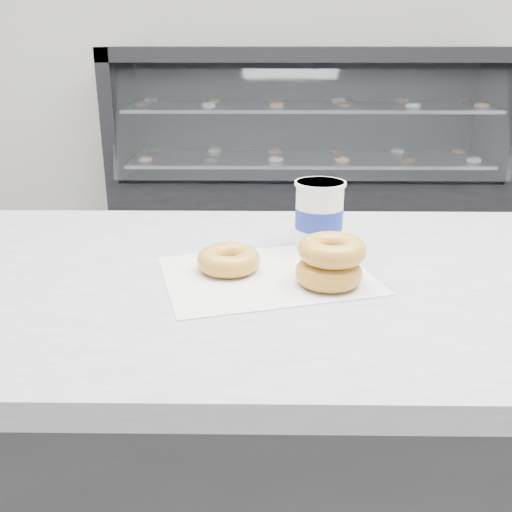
{
  "coord_description": "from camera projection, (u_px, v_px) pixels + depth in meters",
  "views": [
    {
      "loc": [
        -0.27,
        -1.5,
        1.27
      ],
      "look_at": [
        -0.29,
        -0.6,
        0.93
      ],
      "focal_mm": 40.0,
      "sensor_mm": 36.0,
      "label": 1
    }
  ],
  "objects": [
    {
      "name": "wax_paper",
      "position": [
        267.0,
        275.0,
        0.96
      ],
      "size": [
        0.4,
        0.34,
        0.0
      ],
      "primitive_type": "cube",
      "rotation": [
        0.0,
        0.0,
        0.27
      ],
      "color": "silver",
      "rests_on": "counter"
    },
    {
      "name": "ground",
      "position": [
        347.0,
        460.0,
        1.85
      ],
      "size": [
        5.0,
        5.0,
        0.0
      ],
      "primitive_type": "plane",
      "color": "gray",
      "rests_on": "ground"
    },
    {
      "name": "display_case",
      "position": [
        306.0,
        172.0,
        3.66
      ],
      "size": [
        2.4,
        0.74,
        1.25
      ],
      "color": "black",
      "rests_on": "ground"
    },
    {
      "name": "donut_single",
      "position": [
        229.0,
        260.0,
        0.97
      ],
      "size": [
        0.12,
        0.12,
        0.04
      ],
      "primitive_type": "torus",
      "rotation": [
        0.0,
        0.0,
        -0.12
      ],
      "color": "gold",
      "rests_on": "wax_paper"
    },
    {
      "name": "counter",
      "position": [
        400.0,
        483.0,
        1.13
      ],
      "size": [
        3.06,
        0.76,
        0.9
      ],
      "color": "#333335",
      "rests_on": "ground"
    },
    {
      "name": "donut_stack",
      "position": [
        330.0,
        261.0,
        0.91
      ],
      "size": [
        0.12,
        0.12,
        0.08
      ],
      "color": "gold",
      "rests_on": "wax_paper"
    },
    {
      "name": "coffee_cup",
      "position": [
        319.0,
        214.0,
        1.08
      ],
      "size": [
        0.1,
        0.1,
        0.13
      ],
      "rotation": [
        0.0,
        0.0,
        0.11
      ],
      "color": "white",
      "rests_on": "counter"
    }
  ]
}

